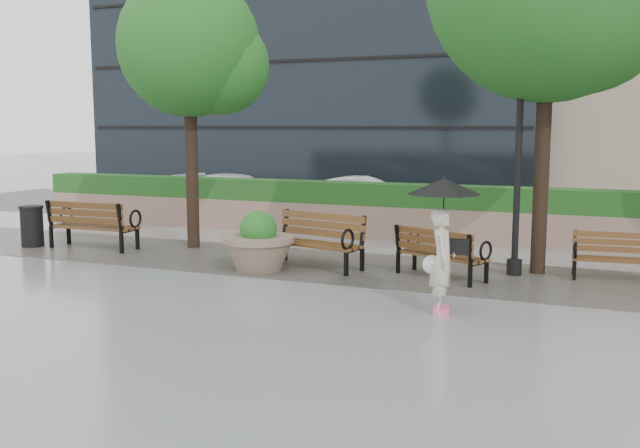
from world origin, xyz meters
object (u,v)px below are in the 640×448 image
at_px(bench_1, 314,252).
at_px(car_left, 238,193).
at_px(bench_3, 619,267).
at_px(trash_bin, 32,227).
at_px(planter_left, 259,247).
at_px(bench_2, 440,264).
at_px(car_right, 363,198).
at_px(bench_0, 94,235).
at_px(pedestrian, 443,232).
at_px(lamppost, 518,177).

distance_m(bench_1, car_left, 9.52).
xyz_separation_m(bench_3, trash_bin, (-12.52, -1.19, 0.20)).
relative_size(bench_1, planter_left, 1.52).
relative_size(bench_2, car_right, 0.49).
bearing_deg(bench_1, bench_0, -167.84).
relative_size(bench_0, bench_1, 0.98).
distance_m(bench_2, car_left, 11.26).
bearing_deg(bench_0, car_left, -87.69).
distance_m(bench_3, planter_left, 6.64).
bearing_deg(bench_1, bench_3, 23.83).
xyz_separation_m(bench_2, car_left, (-8.36, 7.53, 0.34)).
height_order(bench_2, bench_3, bench_2).
height_order(bench_1, car_left, car_left).
height_order(bench_1, pedestrian, pedestrian).
relative_size(planter_left, car_right, 0.37).
bearing_deg(car_left, trash_bin, 177.08).
distance_m(bench_0, planter_left, 4.64).
xyz_separation_m(bench_2, bench_3, (3.01, 1.04, -0.02)).
relative_size(car_left, car_right, 1.12).
relative_size(bench_2, bench_3, 1.13).
relative_size(bench_1, car_right, 0.56).
bearing_deg(lamppost, planter_left, -162.84).
bearing_deg(lamppost, trash_bin, -174.80).
xyz_separation_m(bench_0, car_left, (-0.37, 7.39, 0.29)).
xyz_separation_m(bench_0, bench_1, (5.48, -0.12, -0.01)).
xyz_separation_m(planter_left, car_left, (-4.94, 8.14, 0.16)).
distance_m(bench_2, trash_bin, 9.51).
distance_m(bench_2, planter_left, 3.47).
relative_size(bench_1, pedestrian, 1.05).
bearing_deg(bench_3, car_left, 145.45).
height_order(bench_0, bench_1, bench_0).
xyz_separation_m(bench_0, car_right, (3.90, 7.48, 0.29)).
distance_m(bench_1, pedestrian, 3.96).
bearing_deg(pedestrian, bench_3, -49.23).
height_order(trash_bin, lamppost, lamppost).
height_order(bench_3, planter_left, planter_left).
relative_size(bench_3, pedestrian, 0.82).
bearing_deg(bench_1, trash_bin, -165.15).
relative_size(bench_1, car_left, 0.50).
xyz_separation_m(bench_0, lamppost, (9.20, 0.68, 1.52)).
xyz_separation_m(trash_bin, car_right, (5.41, 7.78, 0.17)).
height_order(car_right, pedestrian, pedestrian).
bearing_deg(bench_1, planter_left, -131.64).
distance_m(bench_0, pedestrian, 8.93).
relative_size(bench_2, pedestrian, 0.92).
bearing_deg(planter_left, bench_1, 34.96).
bearing_deg(lamppost, bench_2, -145.83).
relative_size(bench_3, planter_left, 1.19).
relative_size(trash_bin, car_right, 0.24).
height_order(bench_3, car_left, car_left).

